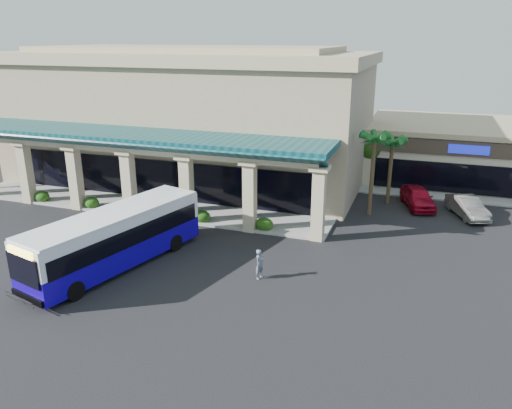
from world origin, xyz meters
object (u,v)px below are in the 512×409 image
at_px(car_silver, 418,197).
at_px(transit_bus, 116,239).
at_px(pedestrian, 260,264).
at_px(car_white, 467,207).

bearing_deg(car_silver, transit_bus, -151.03).
relative_size(transit_bus, pedestrian, 6.99).
relative_size(pedestrian, car_silver, 0.36).
bearing_deg(pedestrian, transit_bus, 113.74).
xyz_separation_m(pedestrian, car_silver, (7.36, 14.89, -0.04)).
distance_m(pedestrian, car_silver, 16.61).
bearing_deg(car_white, pedestrian, -151.05).
bearing_deg(car_white, transit_bus, -164.37).
xyz_separation_m(transit_bus, car_silver, (15.27, 16.07, -0.82)).
distance_m(transit_bus, car_white, 24.02).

